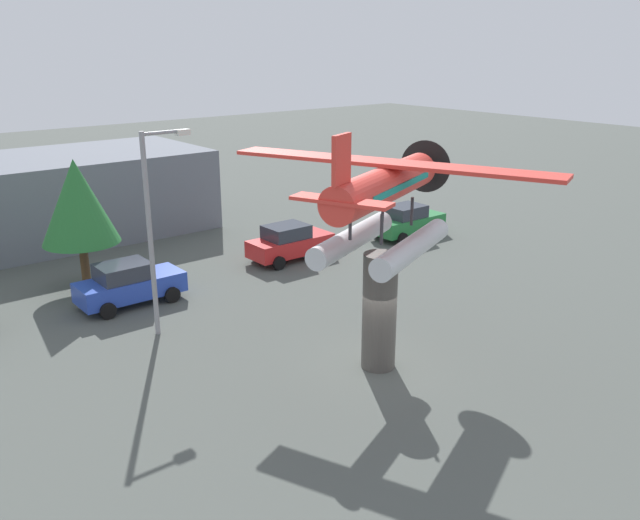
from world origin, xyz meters
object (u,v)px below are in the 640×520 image
(car_distant_green, at_px, (408,221))
(storefront_building, at_px, (65,195))
(streetlight_primary, at_px, (154,219))
(floatplane_monument, at_px, (384,200))
(tree_east, at_px, (78,202))
(car_mid_blue, at_px, (129,283))
(display_pedestal, at_px, (379,312))
(car_far_red, at_px, (290,242))

(car_distant_green, bearing_deg, storefront_building, 139.59)
(streetlight_primary, xyz_separation_m, storefront_building, (1.91, 15.12, -2.07))
(floatplane_monument, bearing_deg, tree_east, 87.77)
(floatplane_monument, height_order, car_mid_blue, floatplane_monument)
(display_pedestal, relative_size, car_far_red, 0.92)
(car_mid_blue, bearing_deg, streetlight_primary, -93.76)
(car_far_red, relative_size, tree_east, 0.75)
(car_far_red, xyz_separation_m, car_distant_green, (7.35, -0.80, 0.00))
(car_far_red, relative_size, storefront_building, 0.29)
(storefront_building, bearing_deg, display_pedestal, -83.99)
(display_pedestal, distance_m, car_distant_green, 15.49)
(floatplane_monument, xyz_separation_m, tree_east, (-4.81, 13.07, -1.72))
(display_pedestal, height_order, streetlight_primary, streetlight_primary)
(tree_east, bearing_deg, car_far_red, -14.31)
(floatplane_monument, relative_size, car_far_red, 2.39)
(floatplane_monument, bearing_deg, car_distant_green, 18.04)
(streetlight_primary, bearing_deg, car_mid_blue, 86.24)
(storefront_building, bearing_deg, car_distant_green, -40.41)
(display_pedestal, bearing_deg, streetlight_primary, 121.57)
(car_distant_green, relative_size, storefront_building, 0.29)
(display_pedestal, bearing_deg, car_mid_blue, 111.41)
(streetlight_primary, distance_m, storefront_building, 15.38)
(display_pedestal, distance_m, tree_east, 14.06)
(display_pedestal, bearing_deg, car_distant_green, 40.30)
(floatplane_monument, xyz_separation_m, car_mid_blue, (-4.13, 10.17, -4.64))
(car_far_red, xyz_separation_m, storefront_building, (-6.75, 11.20, 1.31))
(display_pedestal, xyz_separation_m, streetlight_primary, (-4.23, 6.88, 2.34))
(floatplane_monument, height_order, streetlight_primary, floatplane_monument)
(display_pedestal, xyz_separation_m, car_mid_blue, (-4.01, 10.22, -1.04))
(car_distant_green, relative_size, streetlight_primary, 0.58)
(floatplane_monument, relative_size, car_mid_blue, 2.39)
(car_mid_blue, relative_size, streetlight_primary, 0.58)
(display_pedestal, height_order, floatplane_monument, floatplane_monument)
(display_pedestal, xyz_separation_m, car_distant_green, (11.78, 10.00, -1.04))
(car_far_red, xyz_separation_m, tree_east, (-9.12, 2.33, 2.92))
(car_mid_blue, relative_size, storefront_building, 0.29)
(streetlight_primary, distance_m, tree_east, 6.28)
(car_mid_blue, bearing_deg, car_distant_green, -0.80)
(car_mid_blue, bearing_deg, car_far_red, 3.93)
(display_pedestal, relative_size, floatplane_monument, 0.38)
(storefront_building, bearing_deg, car_mid_blue, -98.17)
(streetlight_primary, relative_size, storefront_building, 0.50)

